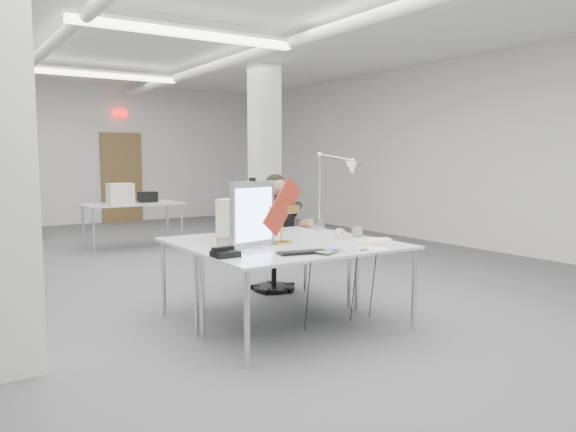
% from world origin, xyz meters
% --- Properties ---
extents(room_shell, '(10.04, 14.04, 3.24)m').
position_xyz_m(room_shell, '(0.04, 0.13, 1.69)').
color(room_shell, '#4D4D4F').
rests_on(room_shell, ground).
extents(desk_main, '(1.80, 0.90, 0.02)m').
position_xyz_m(desk_main, '(0.00, -2.50, 0.74)').
color(desk_main, silver).
rests_on(desk_main, room_shell).
extents(desk_second, '(1.80, 0.90, 0.02)m').
position_xyz_m(desk_second, '(0.00, -1.60, 0.74)').
color(desk_second, silver).
rests_on(desk_second, room_shell).
extents(bg_desk_a, '(1.60, 0.80, 0.02)m').
position_xyz_m(bg_desk_a, '(0.20, 3.00, 0.74)').
color(bg_desk_a, silver).
rests_on(bg_desk_a, room_shell).
extents(office_chair, '(0.62, 0.62, 1.18)m').
position_xyz_m(office_chair, '(0.58, -0.94, 0.59)').
color(office_chair, black).
rests_on(office_chair, room_shell).
extents(seated_person, '(0.52, 0.63, 0.90)m').
position_xyz_m(seated_person, '(0.58, -0.99, 0.90)').
color(seated_person, black).
rests_on(seated_person, office_chair).
extents(monitor, '(0.46, 0.13, 0.57)m').
position_xyz_m(monitor, '(-0.38, -2.17, 1.04)').
color(monitor, '#A6A6AB').
rests_on(monitor, desk_main).
extents(pennant, '(0.47, 0.12, 0.51)m').
position_xyz_m(pennant, '(-0.10, -2.21, 1.10)').
color(pennant, maroon).
rests_on(pennant, monitor).
extents(keyboard, '(0.43, 0.21, 0.02)m').
position_xyz_m(keyboard, '(-0.21, -2.68, 0.77)').
color(keyboard, black).
rests_on(keyboard, desk_main).
extents(laptop, '(0.35, 0.31, 0.02)m').
position_xyz_m(laptop, '(0.02, -2.80, 0.77)').
color(laptop, silver).
rests_on(laptop, desk_main).
extents(mouse, '(0.09, 0.06, 0.03)m').
position_xyz_m(mouse, '(0.31, -2.82, 0.77)').
color(mouse, silver).
rests_on(mouse, desk_main).
extents(bankers_lamp, '(0.31, 0.14, 0.35)m').
position_xyz_m(bankers_lamp, '(-0.07, -2.13, 0.93)').
color(bankers_lamp, '#B49538').
rests_on(bankers_lamp, desk_main).
extents(desk_phone, '(0.19, 0.18, 0.05)m').
position_xyz_m(desk_phone, '(-0.80, -2.47, 0.78)').
color(desk_phone, black).
rests_on(desk_phone, desk_main).
extents(picture_frame_left, '(0.13, 0.05, 0.10)m').
position_xyz_m(picture_frame_left, '(-0.66, -2.16, 0.81)').
color(picture_frame_left, olive).
rests_on(picture_frame_left, desk_main).
extents(picture_frame_right, '(0.14, 0.05, 0.11)m').
position_xyz_m(picture_frame_right, '(0.79, -2.16, 0.81)').
color(picture_frame_right, '#B37A4D').
rests_on(picture_frame_right, desk_main).
extents(desk_clock, '(0.11, 0.05, 0.11)m').
position_xyz_m(desk_clock, '(0.55, -2.20, 0.81)').
color(desk_clock, silver).
rests_on(desk_clock, desk_main).
extents(paper_stack_a, '(0.24, 0.30, 0.01)m').
position_xyz_m(paper_stack_a, '(0.45, -2.80, 0.76)').
color(paper_stack_a, silver).
rests_on(paper_stack_a, desk_main).
extents(paper_stack_b, '(0.25, 0.29, 0.01)m').
position_xyz_m(paper_stack_b, '(0.66, -2.54, 0.76)').
color(paper_stack_b, '#D0B47C').
rests_on(paper_stack_b, desk_main).
extents(paper_stack_c, '(0.26, 0.23, 0.01)m').
position_xyz_m(paper_stack_c, '(0.85, -2.42, 0.76)').
color(paper_stack_c, white).
rests_on(paper_stack_c, desk_main).
extents(beige_monitor, '(0.48, 0.46, 0.37)m').
position_xyz_m(beige_monitor, '(-0.17, -1.62, 0.94)').
color(beige_monitor, beige).
rests_on(beige_monitor, desk_second).
extents(architect_lamp, '(0.45, 0.74, 0.90)m').
position_xyz_m(architect_lamp, '(0.79, -1.79, 1.20)').
color(architect_lamp, silver).
rests_on(architect_lamp, desk_second).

